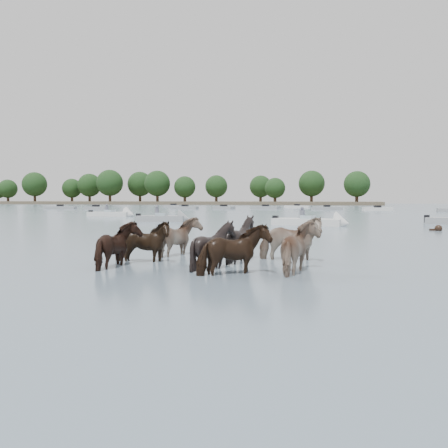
# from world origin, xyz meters

# --- Properties ---
(ground) EXTENTS (400.00, 400.00, 0.00)m
(ground) POSITION_xyz_m (0.00, 0.00, 0.00)
(ground) COLOR #4E6171
(ground) RESTS_ON ground
(shoreline) EXTENTS (160.00, 30.00, 1.00)m
(shoreline) POSITION_xyz_m (-70.00, 150.00, 0.50)
(shoreline) COLOR #4C4233
(shoreline) RESTS_ON ground
(pony_herd) EXTENTS (6.73, 5.09, 1.64)m
(pony_herd) POSITION_xyz_m (-0.52, 2.12, 0.51)
(pony_herd) COLOR black
(pony_herd) RESTS_ON ground
(swimming_pony) EXTENTS (0.72, 0.44, 0.44)m
(swimming_pony) POSITION_xyz_m (7.69, 19.55, 0.10)
(swimming_pony) COLOR black
(swimming_pony) RESTS_ON ground
(motorboat_a) EXTENTS (4.63, 2.39, 1.92)m
(motorboat_a) POSITION_xyz_m (-11.95, 26.04, 0.23)
(motorboat_a) COLOR gray
(motorboat_a) RESTS_ON ground
(motorboat_b) EXTENTS (5.62, 2.72, 1.92)m
(motorboat_b) POSITION_xyz_m (0.51, 22.99, 0.23)
(motorboat_b) COLOR silver
(motorboat_b) RESTS_ON ground
(motorboat_f) EXTENTS (5.45, 1.79, 1.92)m
(motorboat_f) POSITION_xyz_m (-21.75, 34.83, 0.23)
(motorboat_f) COLOR silver
(motorboat_f) RESTS_ON ground
(distant_flotilla) EXTENTS (104.20, 29.89, 0.93)m
(distant_flotilla) POSITION_xyz_m (-0.68, 73.32, 0.26)
(distant_flotilla) COLOR gray
(distant_flotilla) RESTS_ON ground
(treeline) EXTENTS (148.40, 21.70, 12.57)m
(treeline) POSITION_xyz_m (-71.14, 148.45, 6.86)
(treeline) COLOR #382619
(treeline) RESTS_ON ground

